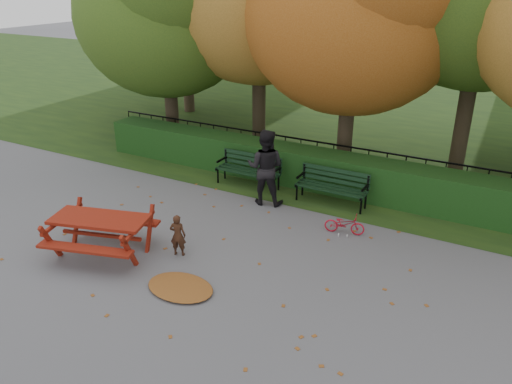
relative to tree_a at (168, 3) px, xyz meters
The scene contains 13 objects.
ground 8.86m from the tree_a, 47.07° to the right, with size 90.00×90.00×0.00m, color slate.
grass_strip 10.87m from the tree_a, 58.37° to the left, with size 90.00×90.00×0.00m, color #1B3314.
hedge 6.65m from the tree_a, 11.73° to the right, with size 13.00×0.90×1.00m, color #17320F.
iron_fence 6.55m from the tree_a, ahead, with size 14.00×0.04×1.02m.
tree_a is the anchor object (origin of this frame).
bench_left 5.89m from the tree_a, 25.76° to the right, with size 1.80×0.57×0.88m.
bench_right 7.69m from the tree_a, 16.61° to the right, with size 1.80×0.57×0.88m.
picnic_table 8.17m from the tree_a, 65.12° to the right, with size 2.32×2.06×0.95m.
leaf_pile 9.66m from the tree_a, 52.59° to the right, with size 1.32×0.91×0.09m, color brown.
leaf_scatter 8.67m from the tree_a, 45.49° to the right, with size 9.00×5.70×0.01m, color brown, non-canonical shape.
child 8.35m from the tree_a, 52.68° to the right, with size 0.33×0.22×0.91m, color #391F12.
adult 6.54m from the tree_a, 29.16° to the right, with size 0.94×0.73×1.93m, color black.
bicycle 8.93m from the tree_a, 24.67° to the right, with size 0.31×0.89×0.47m, color #B71024.
Camera 1 is at (4.96, -7.32, 5.37)m, focal length 35.00 mm.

